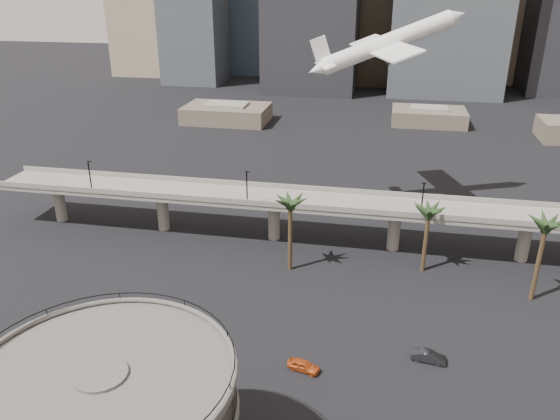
% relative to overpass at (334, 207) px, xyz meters
% --- Properties ---
extents(overpass, '(130.00, 9.30, 14.70)m').
position_rel_overpass_xyz_m(overpass, '(0.00, 0.00, 0.00)').
color(overpass, slate).
rests_on(overpass, ground).
extents(palm_trees, '(54.40, 18.40, 14.00)m').
position_rel_overpass_xyz_m(palm_trees, '(21.48, -7.53, 3.96)').
color(palm_trees, '#49341F').
rests_on(palm_trees, ground).
extents(low_buildings, '(135.00, 27.50, 6.80)m').
position_rel_overpass_xyz_m(low_buildings, '(6.89, 87.30, -4.48)').
color(low_buildings, brown).
rests_on(low_buildings, ground).
extents(airborne_jet, '(30.20, 27.88, 13.37)m').
position_rel_overpass_xyz_m(airborne_jet, '(7.04, 18.37, 26.52)').
color(airborne_jet, white).
rests_on(airborne_jet, ground).
extents(car_a, '(4.46, 2.74, 1.42)m').
position_rel_overpass_xyz_m(car_a, '(0.25, -36.01, -6.63)').
color(car_a, '#C04D1B').
rests_on(car_a, ground).
extents(car_b, '(4.57, 2.11, 1.45)m').
position_rel_overpass_xyz_m(car_b, '(15.74, -31.16, -6.61)').
color(car_b, black).
rests_on(car_b, ground).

